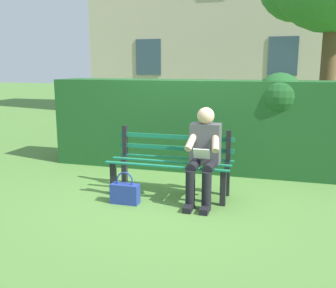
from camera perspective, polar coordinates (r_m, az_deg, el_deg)
The scene contains 6 objects.
ground at distance 5.17m, azimuth 0.31°, elevation -7.67°, with size 60.00×60.00×0.00m, color #517F38.
park_bench at distance 5.11m, azimuth 0.54°, elevation -2.80°, with size 1.64×0.55×0.88m.
person_seated at distance 4.79m, azimuth 5.37°, elevation -1.25°, with size 0.44×0.73×1.20m.
hedge_backdrop at distance 6.40m, azimuth 3.79°, elevation 3.37°, with size 4.68×0.86×1.62m.
building_facade at distance 14.50m, azimuth 7.92°, elevation 19.04°, with size 8.91×3.07×7.21m.
handbag at distance 4.85m, azimuth -6.48°, elevation -7.31°, with size 0.36×0.15×0.41m.
Camera 1 is at (-1.32, 4.70, 1.71)m, focal length 40.50 mm.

